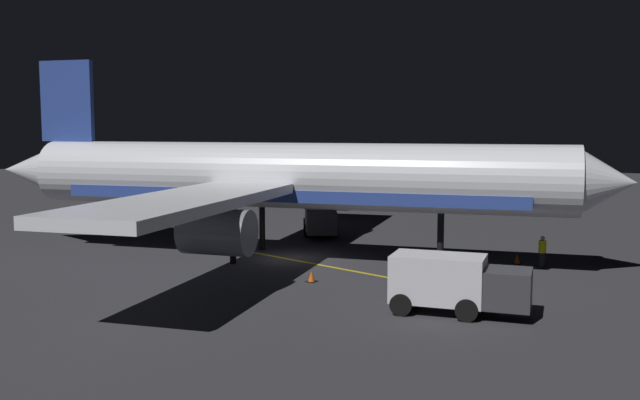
# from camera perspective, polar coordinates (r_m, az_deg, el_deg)

# --- Properties ---
(ground_plane) EXTENTS (180.00, 180.00, 0.20)m
(ground_plane) POSITION_cam_1_polar(r_m,az_deg,el_deg) (40.47, -2.47, -4.93)
(ground_plane) COLOR #323237
(apron_guide_stripe) EXTENTS (5.08, 20.34, 0.01)m
(apron_guide_stripe) POSITION_cam_1_polar(r_m,az_deg,el_deg) (37.54, 1.82, -5.63)
(apron_guide_stripe) COLOR gold
(apron_guide_stripe) RESTS_ON ground_plane
(airliner) EXTENTS (35.40, 37.51, 11.62)m
(airliner) POSITION_cam_1_polar(r_m,az_deg,el_deg) (40.05, -3.32, 1.74)
(airliner) COLOR white
(airliner) RESTS_ON ground_plane
(baggage_truck) EXTENTS (3.11, 5.80, 2.37)m
(baggage_truck) POSITION_cam_1_polar(r_m,az_deg,el_deg) (29.05, 10.78, -6.74)
(baggage_truck) COLOR silver
(baggage_truck) RESTS_ON ground_plane
(catering_truck) EXTENTS (6.30, 4.99, 2.50)m
(catering_truck) POSITION_cam_1_polar(r_m,az_deg,el_deg) (49.02, 0.03, -1.36)
(catering_truck) COLOR silver
(catering_truck) RESTS_ON ground_plane
(ground_crew_worker) EXTENTS (0.40, 0.40, 1.74)m
(ground_crew_worker) POSITION_cam_1_polar(r_m,az_deg,el_deg) (39.41, 17.62, -4.05)
(ground_crew_worker) COLOR black
(ground_crew_worker) RESTS_ON ground_plane
(traffic_cone_near_left) EXTENTS (0.50, 0.50, 0.55)m
(traffic_cone_near_left) POSITION_cam_1_polar(r_m,az_deg,el_deg) (40.38, 15.73, -4.67)
(traffic_cone_near_left) COLOR #EA590F
(traffic_cone_near_left) RESTS_ON ground_plane
(traffic_cone_near_right) EXTENTS (0.50, 0.50, 0.55)m
(traffic_cone_near_right) POSITION_cam_1_polar(r_m,az_deg,el_deg) (34.48, -0.70, -6.26)
(traffic_cone_near_right) COLOR #EA590F
(traffic_cone_near_right) RESTS_ON ground_plane
(traffic_cone_under_wing) EXTENTS (0.50, 0.50, 0.55)m
(traffic_cone_under_wing) POSITION_cam_1_polar(r_m,az_deg,el_deg) (39.59, 13.38, -4.82)
(traffic_cone_under_wing) COLOR #EA590F
(traffic_cone_under_wing) RESTS_ON ground_plane
(traffic_cone_far) EXTENTS (0.50, 0.50, 0.55)m
(traffic_cone_far) POSITION_cam_1_polar(r_m,az_deg,el_deg) (32.51, 11.85, -7.14)
(traffic_cone_far) COLOR #EA590F
(traffic_cone_far) RESTS_ON ground_plane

